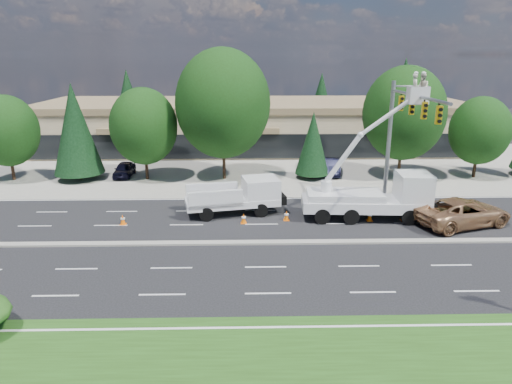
{
  "coord_description": "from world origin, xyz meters",
  "views": [
    {
      "loc": [
        -1.0,
        -25.26,
        10.85
      ],
      "look_at": [
        -0.38,
        2.72,
        2.4
      ],
      "focal_mm": 32.0,
      "sensor_mm": 36.0,
      "label": 1
    }
  ],
  "objects_px": {
    "signal_mast": "(400,125)",
    "bucket_truck": "(378,189)",
    "utility_pickup": "(239,199)",
    "minivan": "(463,212)"
  },
  "relations": [
    {
      "from": "signal_mast",
      "to": "bucket_truck",
      "type": "height_order",
      "value": "bucket_truck"
    },
    {
      "from": "minivan",
      "to": "signal_mast",
      "type": "bearing_deg",
      "value": 19.09
    },
    {
      "from": "utility_pickup",
      "to": "bucket_truck",
      "type": "height_order",
      "value": "bucket_truck"
    },
    {
      "from": "signal_mast",
      "to": "utility_pickup",
      "type": "xyz_separation_m",
      "value": [
        -11.55,
        -1.59,
        -5.03
      ]
    },
    {
      "from": "utility_pickup",
      "to": "minivan",
      "type": "distance_m",
      "value": 15.03
    },
    {
      "from": "signal_mast",
      "to": "minivan",
      "type": "distance_m",
      "value": 7.42
    },
    {
      "from": "signal_mast",
      "to": "bucket_truck",
      "type": "relative_size",
      "value": 1.03
    },
    {
      "from": "signal_mast",
      "to": "bucket_truck",
      "type": "xyz_separation_m",
      "value": [
        -2.07,
        -2.89,
        -3.95
      ]
    },
    {
      "from": "bucket_truck",
      "to": "minivan",
      "type": "xyz_separation_m",
      "value": [
        5.31,
        -1.35,
        -1.21
      ]
    },
    {
      "from": "utility_pickup",
      "to": "bucket_truck",
      "type": "relative_size",
      "value": 0.7
    }
  ]
}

